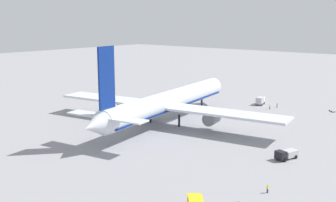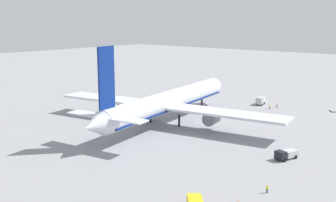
# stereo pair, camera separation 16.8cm
# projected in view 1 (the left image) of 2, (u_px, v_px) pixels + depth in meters

# --- Properties ---
(ground_plane) EXTENTS (600.00, 600.00, 0.00)m
(ground_plane) POSITION_uv_depth(u_px,v_px,m) (170.00, 122.00, 132.95)
(ground_plane) COLOR gray
(airliner) EXTENTS (78.91, 78.84, 26.29)m
(airliner) POSITION_uv_depth(u_px,v_px,m) (168.00, 102.00, 130.43)
(airliner) COLOR silver
(airliner) RESTS_ON ground
(service_truck_0) EXTENTS (6.53, 3.96, 2.34)m
(service_truck_0) POSITION_uv_depth(u_px,v_px,m) (286.00, 154.00, 97.70)
(service_truck_0) COLOR black
(service_truck_0) RESTS_ON ground
(service_truck_1) EXTENTS (5.55, 3.37, 3.01)m
(service_truck_1) POSITION_uv_depth(u_px,v_px,m) (260.00, 101.00, 159.85)
(service_truck_1) COLOR white
(service_truck_1) RESTS_ON ground
(baggage_cart_0) EXTENTS (3.18, 2.92, 0.40)m
(baggage_cart_0) POSITION_uv_depth(u_px,v_px,m) (332.00, 111.00, 148.15)
(baggage_cart_0) COLOR gray
(baggage_cart_0) RESTS_ON ground
(ground_worker_0) EXTENTS (0.40, 0.40, 1.69)m
(ground_worker_0) POSITION_uv_depth(u_px,v_px,m) (268.00, 189.00, 78.74)
(ground_worker_0) COLOR navy
(ground_worker_0) RESTS_ON ground
(ground_worker_2) EXTENTS (0.57, 0.57, 1.71)m
(ground_worker_2) POSITION_uv_depth(u_px,v_px,m) (270.00, 107.00, 152.03)
(ground_worker_2) COLOR navy
(ground_worker_2) RESTS_ON ground
(ground_worker_3) EXTENTS (0.54, 0.54, 1.75)m
(ground_worker_3) POSITION_uv_depth(u_px,v_px,m) (277.00, 105.00, 154.75)
(ground_worker_3) COLOR #3F3F47
(ground_worker_3) RESTS_ON ground
(traffic_cone_0) EXTENTS (0.36, 0.36, 0.55)m
(traffic_cone_0) POSITION_uv_depth(u_px,v_px,m) (166.00, 97.00, 174.69)
(traffic_cone_0) COLOR orange
(traffic_cone_0) RESTS_ON ground
(traffic_cone_1) EXTENTS (0.36, 0.36, 0.55)m
(traffic_cone_1) POSITION_uv_depth(u_px,v_px,m) (170.00, 96.00, 176.30)
(traffic_cone_1) COLOR orange
(traffic_cone_1) RESTS_ON ground
(traffic_cone_2) EXTENTS (0.36, 0.36, 0.55)m
(traffic_cone_2) POSITION_uv_depth(u_px,v_px,m) (157.00, 94.00, 180.49)
(traffic_cone_2) COLOR orange
(traffic_cone_2) RESTS_ON ground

